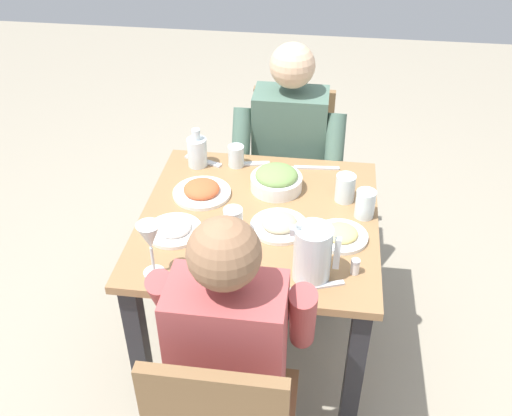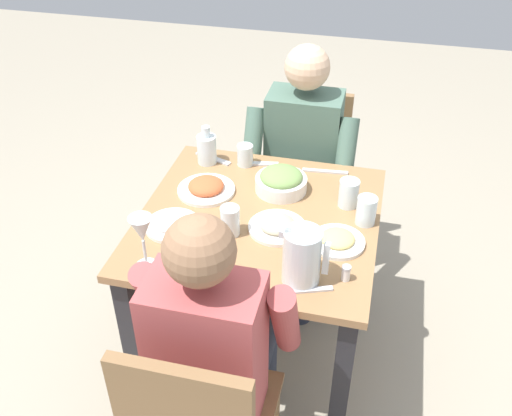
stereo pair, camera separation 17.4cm
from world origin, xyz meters
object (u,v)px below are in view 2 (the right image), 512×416
Objects in this scene: dining_table at (259,244)px; plate_yoghurt at (172,223)px; oil_carafe at (207,150)px; plate_beans at (277,226)px; plate_fries at (338,240)px; water_pitcher at (302,257)px; wine_glass at (142,232)px; salt_shaker at (346,273)px; water_glass_center at (230,221)px; diner_near at (217,341)px; plate_rice_curry at (206,188)px; chair_far at (305,172)px; diner_far at (299,168)px; water_glass_near_right at (349,193)px; water_glass_far_left at (245,155)px; water_glass_near_left at (366,211)px; salad_bowl at (281,181)px.

plate_yoghurt reaches higher than dining_table.
plate_yoghurt is at bearing -88.28° from oil_carafe.
oil_carafe reaches higher than plate_beans.
water_pitcher is at bearing -113.40° from plate_fries.
wine_glass is 0.65m from salt_shaker.
diner_near is at bearing -80.67° from water_glass_center.
plate_rice_curry is 1.13× the size of wine_glass.
diner_far is (0.00, -0.20, 0.15)m from chair_far.
chair_far is 0.88m from plate_fries.
diner_near is 0.41m from wine_glass.
water_pitcher is at bearing -61.89° from plate_beans.
plate_fries is 0.72m from oil_carafe.
dining_table is at bearing 89.11° from diner_near.
water_glass_near_right is at bearing 42.32° from plate_beans.
diner_far is 0.30m from water_glass_far_left.
diner_far is at bearing 111.51° from plate_fries.
plate_rice_curry is 0.69m from salt_shaker.
water_pitcher is 0.79m from oil_carafe.
plate_fries is 0.18m from salt_shaker.
water_glass_near_right is (0.38, 0.27, -0.00)m from water_glass_center.
chair_far reaches higher than plate_rice_curry.
plate_beans is (-0.13, 0.24, -0.08)m from water_pitcher.
oil_carafe is at bearing 106.27° from plate_rice_curry.
plate_fries is (0.09, 0.21, -0.08)m from water_pitcher.
chair_far is at bearing 64.19° from plate_rice_curry.
plate_fries is at bearing -120.02° from water_glass_near_left.
wine_glass is (-0.50, -0.05, 0.05)m from water_pitcher.
oil_carafe is at bearing 90.28° from wine_glass.
water_pitcher is 0.97× the size of wine_glass.
diner_near is 0.72m from salad_bowl.
diner_far is at bearing 83.47° from dining_table.
diner_far is 10.55× the size of water_glass_center.
wine_glass is (-0.35, -0.86, 0.24)m from diner_far.
diner_near is at bearing -123.87° from water_glass_near_left.
water_glass_center is 0.44m from salt_shaker.
oil_carafe is at bearing 129.31° from water_pitcher.
plate_yoghurt is 0.21m from water_glass_center.
diner_near reaches higher than chair_far.
water_pitcher is 0.24m from plate_fries.
salt_shaker is at bearing -96.18° from water_glass_near_left.
oil_carafe is (-0.60, 0.17, 0.00)m from water_glass_near_right.
plate_beans is at bearing 37.96° from wine_glass.
water_glass_near_left is 0.54× the size of wine_glass.
diner_near is (-0.01, -0.52, 0.03)m from dining_table.
salad_bowl is 0.27m from water_glass_near_right.
water_glass_center is at bearing -158.23° from plate_beans.
dining_table is 0.73m from chair_far.
water_pitcher reaches higher than water_glass_near_right.
chair_far is at bearing 113.32° from water_glass_near_right.
plate_fries is 0.61m from water_glass_far_left.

